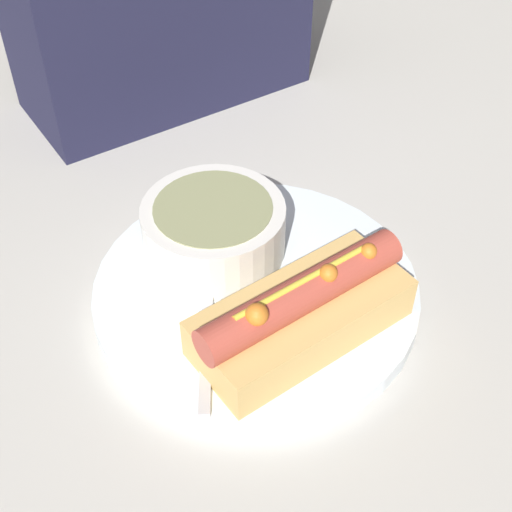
{
  "coord_description": "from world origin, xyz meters",
  "views": [
    {
      "loc": [
        -0.22,
        -0.33,
        0.43
      ],
      "look_at": [
        0.0,
        0.0,
        0.05
      ],
      "focal_mm": 50.0,
      "sensor_mm": 36.0,
      "label": 1
    }
  ],
  "objects": [
    {
      "name": "soup_bowl",
      "position": [
        -0.01,
        0.05,
        0.04
      ],
      "size": [
        0.12,
        0.12,
        0.05
      ],
      "color": "silver",
      "rests_on": "dinner_plate"
    },
    {
      "name": "ground_plane",
      "position": [
        0.0,
        0.0,
        0.0
      ],
      "size": [
        4.0,
        4.0,
        0.0
      ],
      "primitive_type": "plane",
      "color": "#BCB7AD"
    },
    {
      "name": "hot_dog",
      "position": [
        0.0,
        -0.06,
        0.04
      ],
      "size": [
        0.17,
        0.08,
        0.06
      ],
      "rotation": [
        0.0,
        0.0,
        0.05
      ],
      "color": "#DBAD60",
      "rests_on": "dinner_plate"
    },
    {
      "name": "dinner_plate",
      "position": [
        0.0,
        0.0,
        0.01
      ],
      "size": [
        0.26,
        0.26,
        0.02
      ],
      "color": "white",
      "rests_on": "ground_plane"
    },
    {
      "name": "spoon",
      "position": [
        -0.03,
        0.02,
        0.02
      ],
      "size": [
        0.11,
        0.16,
        0.01
      ],
      "rotation": [
        0.0,
        0.0,
        1.02
      ],
      "color": "#B7B7BC",
      "rests_on": "dinner_plate"
    }
  ]
}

